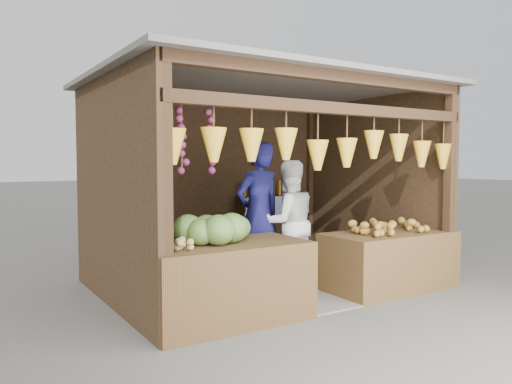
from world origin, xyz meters
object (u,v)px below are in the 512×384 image
Objects in this scene: man_standing at (258,214)px; woman_standing at (288,223)px; counter_left at (226,283)px; counter_right at (389,261)px; vendor_seated at (123,228)px.

man_standing is 0.43m from woman_standing.
counter_right is (2.41, 0.04, -0.04)m from counter_left.
counter_left is 1.60m from man_standing.
woman_standing is (1.46, 0.93, 0.42)m from counter_left.
vendor_seated is at bearing -0.09° from woman_standing.
counter_left is 1.55m from vendor_seated.
counter_left is at bearing 43.27° from woman_standing.
woman_standing reaches higher than counter_right.
woman_standing is (-0.95, 0.89, 0.46)m from counter_right.
counter_right is at bearing -161.82° from vendor_seated.
vendor_seated is (-3.06, 1.29, 0.49)m from counter_right.
counter_left is 2.41m from counter_right.
counter_left is at bearing 156.87° from vendor_seated.
woman_standing is at bearing 155.56° from man_standing.
man_standing is 1.74m from vendor_seated.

